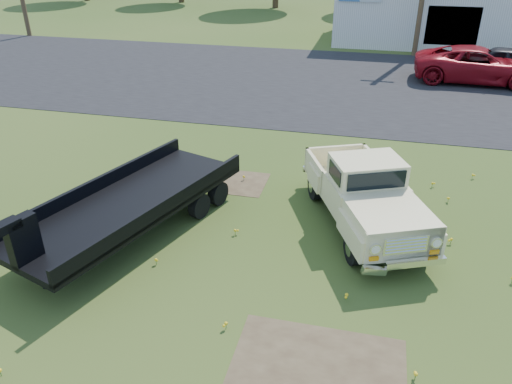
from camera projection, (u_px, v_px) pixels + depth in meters
The scene contains 8 objects.
ground at pixel (270, 257), 11.54m from camera, with size 140.00×140.00×0.00m, color #2E4817.
asphalt_lot at pixel (334, 83), 24.40m from camera, with size 90.00×14.00×0.02m, color black.
dirt_patch_a at pixel (318, 367), 8.65m from camera, with size 3.00×2.00×0.01m, color #463725.
dirt_patch_b at pixel (229, 182), 14.95m from camera, with size 2.20×1.60×0.01m, color #463725.
commercial_building at pixel (448, 8), 32.46m from camera, with size 14.20×8.20×4.15m.
vintage_pickup_truck at pixel (364, 193), 12.38m from camera, with size 1.97×5.07×1.84m, color beige, non-canonical shape.
flatbed_trailer at pixel (129, 199), 12.07m from camera, with size 2.29×6.86×1.87m, color black, non-canonical shape.
red_pickup at pixel (478, 65), 24.14m from camera, with size 2.75×5.97×1.66m, color maroon.
Camera 1 is at (1.91, -9.28, 6.76)m, focal length 35.00 mm.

